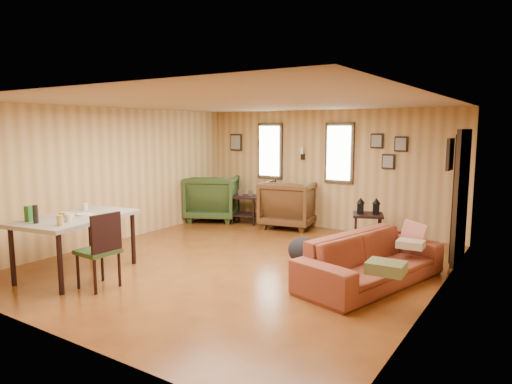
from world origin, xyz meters
The scene contains 11 objects.
room centered at (0.17, 0.27, 1.21)m, with size 5.54×6.04×2.44m.
sofa centered at (1.95, 0.17, 0.43)m, with size 2.22×0.65×0.87m, color brown.
recliner_brown centered at (-0.64, 2.66, 0.53)m, with size 1.03×0.97×1.06m, color #482C15.
recliner_green centered at (-2.44, 2.39, 0.55)m, with size 1.07×1.01×1.10m, color #2B3F1C.
end_table centered at (-1.62, 2.50, 0.41)m, with size 0.70×0.66×0.74m.
side_table centered at (1.18, 2.22, 0.56)m, with size 0.67×0.67×0.83m.
cooler centered at (1.53, 2.21, 0.14)m, with size 0.43×0.34×0.27m.
backpack centered at (0.78, 0.49, 0.20)m, with size 0.55×0.47×0.40m.
sofa_pillows centered at (2.33, 0.14, 0.50)m, with size 0.49×1.76×0.36m.
dining_table centered at (-1.65, -1.67, 0.75)m, with size 1.24×1.77×1.06m.
dining_chair centered at (-0.87, -1.86, 0.55)m, with size 0.47×0.47×0.99m.
Camera 1 is at (3.83, -5.50, 2.03)m, focal length 32.00 mm.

